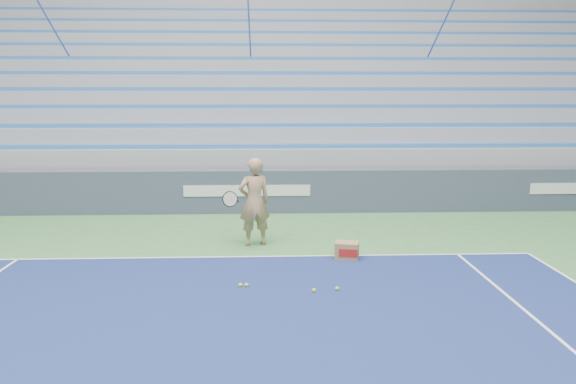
% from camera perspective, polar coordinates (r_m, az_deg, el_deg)
% --- Properties ---
extents(sponsor_barrier, '(30.00, 0.32, 1.10)m').
position_cam_1_polar(sponsor_barrier, '(14.38, -4.14, 0.04)').
color(sponsor_barrier, '#3C455B').
rests_on(sponsor_barrier, ground).
extents(bleachers, '(31.00, 9.15, 7.30)m').
position_cam_1_polar(bleachers, '(19.89, -3.71, 8.05)').
color(bleachers, '#95979D').
rests_on(bleachers, ground).
extents(tennis_player, '(0.98, 0.92, 1.77)m').
position_cam_1_polar(tennis_player, '(11.23, -3.46, -1.01)').
color(tennis_player, tan).
rests_on(tennis_player, ground).
extents(ball_box, '(0.49, 0.42, 0.32)m').
position_cam_1_polar(ball_box, '(10.49, 6.00, -5.94)').
color(ball_box, '#987449').
rests_on(ball_box, ground).
extents(tennis_ball_0, '(0.07, 0.07, 0.07)m').
position_cam_1_polar(tennis_ball_0, '(8.88, 5.01, -9.76)').
color(tennis_ball_0, '#BFE02D').
rests_on(tennis_ball_0, ground).
extents(tennis_ball_1, '(0.07, 0.07, 0.07)m').
position_cam_1_polar(tennis_ball_1, '(9.03, -4.22, -9.41)').
color(tennis_ball_1, '#BFE02D').
rests_on(tennis_ball_1, ground).
extents(tennis_ball_2, '(0.07, 0.07, 0.07)m').
position_cam_1_polar(tennis_ball_2, '(8.78, 2.64, -9.97)').
color(tennis_ball_2, '#BFE02D').
rests_on(tennis_ball_2, ground).
extents(tennis_ball_3, '(0.07, 0.07, 0.07)m').
position_cam_1_polar(tennis_ball_3, '(9.04, -4.85, -9.40)').
color(tennis_ball_3, '#BFE02D').
rests_on(tennis_ball_3, ground).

